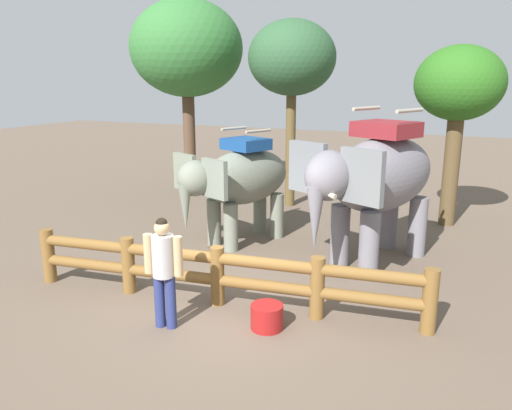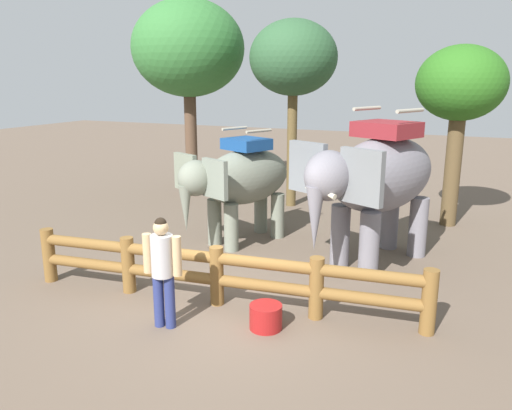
{
  "view_description": "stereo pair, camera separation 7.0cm",
  "coord_description": "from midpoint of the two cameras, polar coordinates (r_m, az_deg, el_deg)",
  "views": [
    {
      "loc": [
        3.84,
        -7.09,
        3.85
      ],
      "look_at": [
        0.0,
        1.82,
        1.4
      ],
      "focal_mm": 35.38,
      "sensor_mm": 36.0,
      "label": 1
    },
    {
      "loc": [
        3.91,
        -7.07,
        3.85
      ],
      "look_at": [
        0.0,
        1.82,
        1.4
      ],
      "focal_mm": 35.38,
      "sensor_mm": 36.0,
      "label": 2
    }
  ],
  "objects": [
    {
      "name": "ground_plane",
      "position": [
        8.94,
        -4.55,
        -11.38
      ],
      "size": [
        60.0,
        60.0,
        0.0
      ],
      "primitive_type": "plane",
      "color": "brown"
    },
    {
      "name": "log_fence",
      "position": [
        8.8,
        -4.24,
        -7.5
      ],
      "size": [
        7.18,
        1.0,
        1.05
      ],
      "color": "brown",
      "rests_on": "ground"
    },
    {
      "name": "elephant_near_left",
      "position": [
        11.8,
        -1.65,
        2.83
      ],
      "size": [
        2.4,
        3.23,
        2.72
      ],
      "color": "slate",
      "rests_on": "ground"
    },
    {
      "name": "elephant_center",
      "position": [
        10.65,
        13.65,
        2.88
      ],
      "size": [
        2.92,
        3.87,
        3.27
      ],
      "color": "slate",
      "rests_on": "ground"
    },
    {
      "name": "tourist_woman_in_black",
      "position": [
        7.98,
        -10.27,
        -6.68
      ],
      "size": [
        0.63,
        0.4,
        1.8
      ],
      "color": "navy",
      "rests_on": "ground"
    },
    {
      "name": "tree_far_left",
      "position": [
        14.08,
        22.25,
        12.18
      ],
      "size": [
        2.23,
        2.23,
        4.67
      ],
      "color": "brown",
      "rests_on": "ground"
    },
    {
      "name": "tree_back_center",
      "position": [
        15.27,
        4.38,
        16.07
      ],
      "size": [
        2.56,
        2.56,
        5.51
      ],
      "color": "brown",
      "rests_on": "ground"
    },
    {
      "name": "tree_far_right",
      "position": [
        17.11,
        -7.54,
        17.02
      ],
      "size": [
        3.63,
        3.63,
        6.32
      ],
      "color": "brown",
      "rests_on": "ground"
    },
    {
      "name": "feed_bucket",
      "position": [
        8.14,
        1.37,
        -12.51
      ],
      "size": [
        0.52,
        0.52,
        0.4
      ],
      "color": "maroon",
      "rests_on": "ground"
    }
  ]
}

